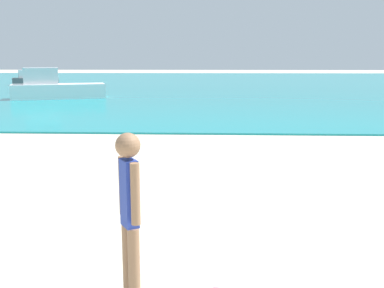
# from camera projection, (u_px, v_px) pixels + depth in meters

# --- Properties ---
(water) EXTENTS (160.00, 60.00, 0.06)m
(water) POSITION_uv_depth(u_px,v_px,m) (210.00, 83.00, 42.72)
(water) COLOR teal
(water) RESTS_ON ground
(person_standing) EXTENTS (0.23, 0.33, 1.63)m
(person_standing) POSITION_uv_depth(u_px,v_px,m) (130.00, 212.00, 3.85)
(person_standing) COLOR #936B4C
(person_standing) RESTS_ON ground
(boat_near) EXTENTS (5.36, 3.22, 1.74)m
(boat_near) POSITION_uv_depth(u_px,v_px,m) (55.00, 88.00, 25.00)
(boat_near) COLOR white
(boat_near) RESTS_ON water
(boat_far) EXTENTS (3.96, 2.75, 1.29)m
(boat_far) POSITION_uv_depth(u_px,v_px,m) (34.00, 80.00, 38.66)
(boat_far) COLOR #4C4C51
(boat_far) RESTS_ON water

